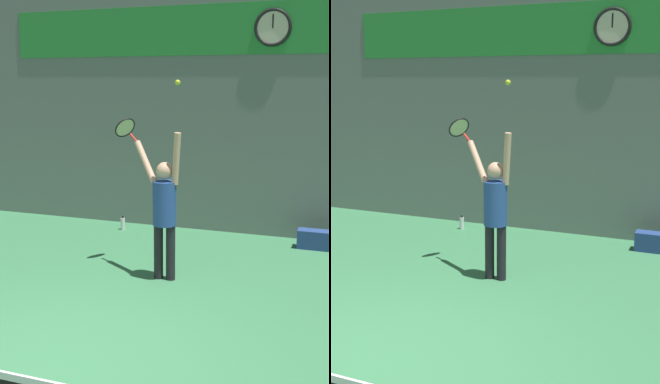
{
  "view_description": "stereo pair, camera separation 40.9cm",
  "coord_description": "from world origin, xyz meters",
  "views": [
    {
      "loc": [
        2.68,
        -3.96,
        2.73
      ],
      "look_at": [
        0.29,
        2.74,
        1.25
      ],
      "focal_mm": 50.0,
      "sensor_mm": 36.0,
      "label": 1
    },
    {
      "loc": [
        3.06,
        -3.82,
        2.73
      ],
      "look_at": [
        0.29,
        2.74,
        1.25
      ],
      "focal_mm": 50.0,
      "sensor_mm": 36.0,
      "label": 2
    }
  ],
  "objects": [
    {
      "name": "ground_plane",
      "position": [
        0.0,
        0.0,
        0.0
      ],
      "size": [
        18.0,
        18.0,
        0.0
      ],
      "primitive_type": "plane",
      "color": "#387A4C"
    },
    {
      "name": "back_wall",
      "position": [
        0.0,
        5.42,
        2.5
      ],
      "size": [
        18.0,
        0.1,
        5.0
      ],
      "color": "slate",
      "rests_on": "ground_plane"
    },
    {
      "name": "sponsor_banner",
      "position": [
        0.0,
        5.36,
        3.6
      ],
      "size": [
        7.32,
        0.02,
        0.86
      ],
      "color": "#288C38"
    },
    {
      "name": "scoreboard_clock",
      "position": [
        1.28,
        5.34,
        3.6
      ],
      "size": [
        0.62,
        0.06,
        0.62
      ],
      "color": "beige"
    },
    {
      "name": "tennis_player",
      "position": [
        0.29,
        2.75,
        1.03
      ],
      "size": [
        0.84,
        0.52,
        2.07
      ],
      "color": "black",
      "rests_on": "ground_plane"
    },
    {
      "name": "tennis_racket",
      "position": [
        -0.47,
        3.2,
        2.05
      ],
      "size": [
        0.44,
        0.39,
        0.35
      ],
      "color": "red"
    },
    {
      "name": "tennis_ball",
      "position": [
        0.5,
        2.66,
        2.71
      ],
      "size": [
        0.07,
        0.07,
        0.07
      ],
      "color": "#CCDB2D"
    },
    {
      "name": "water_bottle",
      "position": [
        -1.29,
        4.88,
        0.12
      ],
      "size": [
        0.08,
        0.08,
        0.26
      ],
      "color": "silver",
      "rests_on": "ground_plane"
    },
    {
      "name": "equipment_bag",
      "position": [
        2.25,
        4.88,
        0.16
      ],
      "size": [
        0.7,
        0.26,
        0.31
      ],
      "color": "navy",
      "rests_on": "ground_plane"
    }
  ]
}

